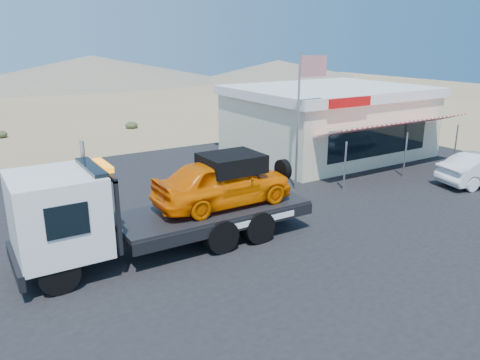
# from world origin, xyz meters

# --- Properties ---
(ground) EXTENTS (120.00, 120.00, 0.00)m
(ground) POSITION_xyz_m (0.00, 0.00, 0.00)
(ground) COLOR #8B724F
(ground) RESTS_ON ground
(asphalt_lot) EXTENTS (32.00, 24.00, 0.02)m
(asphalt_lot) POSITION_xyz_m (2.00, 3.00, 0.01)
(asphalt_lot) COLOR black
(asphalt_lot) RESTS_ON ground
(tow_truck) EXTENTS (9.37, 2.78, 3.13)m
(tow_truck) POSITION_xyz_m (-2.78, 1.79, 1.69)
(tow_truck) COLOR black
(tow_truck) RESTS_ON asphalt_lot
(jerky_store) EXTENTS (10.40, 9.97, 3.90)m
(jerky_store) POSITION_xyz_m (10.50, 8.97, 1.99)
(jerky_store) COLOR beige
(jerky_store) RESTS_ON asphalt_lot
(flagpole) EXTENTS (1.55, 0.10, 6.00)m
(flagpole) POSITION_xyz_m (4.93, 4.50, 3.76)
(flagpole) COLOR #99999E
(flagpole) RESTS_ON asphalt_lot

